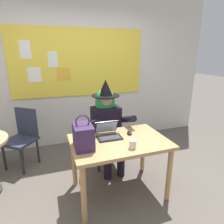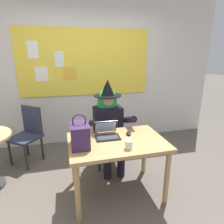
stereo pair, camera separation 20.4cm
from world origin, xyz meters
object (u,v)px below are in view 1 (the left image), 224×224
(chair_spare_by_window, at_px, (23,135))
(desk_main, at_px, (119,148))
(laptop, at_px, (108,133))
(computer_mouse, at_px, (129,133))
(handbag, at_px, (83,136))
(chair_at_desk, at_px, (105,134))
(person_costumed, at_px, (107,120))
(coffee_mug, at_px, (133,144))

(chair_spare_by_window, bearing_deg, desk_main, 84.90)
(chair_spare_by_window, bearing_deg, laptop, 86.56)
(laptop, xyz_separation_m, computer_mouse, (0.28, -0.02, -0.03))
(handbag, bearing_deg, chair_at_desk, 59.07)
(chair_at_desk, distance_m, computer_mouse, 0.68)
(desk_main, bearing_deg, person_costumed, 86.68)
(person_costumed, relative_size, coffee_mug, 14.30)
(chair_at_desk, bearing_deg, desk_main, -1.09)
(desk_main, distance_m, chair_at_desk, 0.76)
(desk_main, distance_m, chair_spare_by_window, 1.62)
(coffee_mug, bearing_deg, computer_mouse, 72.04)
(handbag, xyz_separation_m, chair_spare_by_window, (-0.76, 1.13, -0.35))
(chair_at_desk, bearing_deg, computer_mouse, 15.24)
(desk_main, relative_size, computer_mouse, 11.13)
(handbag, bearing_deg, desk_main, 5.74)
(chair_at_desk, height_order, handbag, handbag)
(laptop, bearing_deg, chair_at_desk, 77.77)
(laptop, bearing_deg, chair_spare_by_window, 139.62)
(desk_main, distance_m, computer_mouse, 0.25)
(person_costumed, distance_m, chair_spare_by_window, 1.34)
(coffee_mug, distance_m, chair_spare_by_window, 1.84)
(chair_at_desk, relative_size, person_costumed, 0.65)
(handbag, distance_m, chair_spare_by_window, 1.40)
(desk_main, bearing_deg, computer_mouse, 34.27)
(person_costumed, distance_m, handbag, 0.82)
(person_costumed, bearing_deg, chair_at_desk, 178.09)
(coffee_mug, bearing_deg, laptop, 113.86)
(desk_main, xyz_separation_m, chair_at_desk, (0.04, 0.74, -0.14))
(person_costumed, xyz_separation_m, laptop, (-0.13, -0.48, 0.00))
(person_costumed, xyz_separation_m, coffee_mug, (0.03, -0.85, 0.01))
(coffee_mug, bearing_deg, chair_at_desk, 91.93)
(chair_at_desk, distance_m, handbag, 0.99)
(person_costumed, distance_m, coffee_mug, 0.85)
(desk_main, height_order, handbag, handbag)
(laptop, bearing_deg, person_costumed, 74.84)
(desk_main, distance_m, handbag, 0.50)
(desk_main, bearing_deg, coffee_mug, -73.09)
(person_costumed, height_order, laptop, person_costumed)
(laptop, height_order, computer_mouse, laptop)
(desk_main, height_order, computer_mouse, computer_mouse)
(laptop, bearing_deg, handbag, -151.25)
(person_costumed, distance_m, computer_mouse, 0.52)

